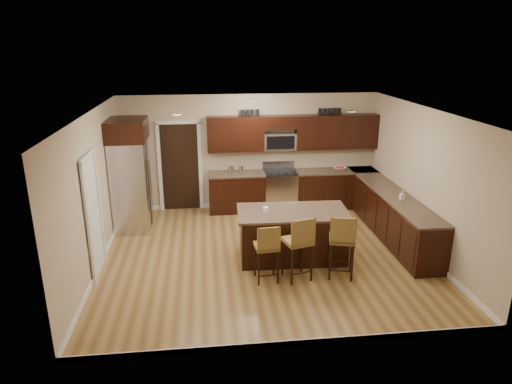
{
  "coord_description": "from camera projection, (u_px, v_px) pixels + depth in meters",
  "views": [
    {
      "loc": [
        -1.07,
        -7.73,
        3.84
      ],
      "look_at": [
        -0.13,
        0.4,
        1.13
      ],
      "focal_mm": 32.0,
      "sensor_mm": 36.0,
      "label": 1
    }
  ],
  "objects": [
    {
      "name": "stool_right",
      "position": [
        342.0,
        239.0,
        7.58
      ],
      "size": [
        0.52,
        0.52,
        1.13
      ],
      "rotation": [
        0.0,
        0.0,
        -0.25
      ],
      "color": "olive",
      "rests_on": "floor"
    },
    {
      "name": "letter_decor",
      "position": [
        290.0,
        112.0,
        10.42
      ],
      "size": [
        2.2,
        0.03,
        0.15
      ],
      "primitive_type": null,
      "color": "black",
      "rests_on": "upper_cabinets"
    },
    {
      "name": "pantry_door",
      "position": [
        93.0,
        217.0,
        7.68
      ],
      "size": [
        0.03,
        0.8,
        2.04
      ],
      "primitive_type": "cube",
      "color": "white",
      "rests_on": "floor"
    },
    {
      "name": "base_cabinets",
      "position": [
        342.0,
        203.0,
        10.04
      ],
      "size": [
        4.02,
        3.96,
        0.92
      ],
      "color": "black",
      "rests_on": "floor"
    },
    {
      "name": "stool_mid",
      "position": [
        299.0,
        241.0,
        7.5
      ],
      "size": [
        0.52,
        0.52,
        1.14
      ],
      "rotation": [
        0.0,
        0.0,
        0.27
      ],
      "color": "olive",
      "rests_on": "floor"
    },
    {
      "name": "floor_mat",
      "position": [
        309.0,
        215.0,
        10.59
      ],
      "size": [
        1.21,
        1.03,
        0.01
      ],
      "primitive_type": "cube",
      "rotation": [
        0.0,
        0.0,
        0.41
      ],
      "color": "brown",
      "rests_on": "floor"
    },
    {
      "name": "refrigerator",
      "position": [
        131.0,
        174.0,
        9.5
      ],
      "size": [
        0.79,
        1.02,
        2.35
      ],
      "color": "silver",
      "rests_on": "floor"
    },
    {
      "name": "stool_left",
      "position": [
        267.0,
        247.0,
        7.47
      ],
      "size": [
        0.41,
        0.41,
        1.02
      ],
      "rotation": [
        0.0,
        0.0,
        0.08
      ],
      "color": "olive",
      "rests_on": "floor"
    },
    {
      "name": "floor",
      "position": [
        265.0,
        255.0,
        8.61
      ],
      "size": [
        6.0,
        6.0,
        0.0
      ],
      "primitive_type": "plane",
      "color": "olive",
      "rests_on": "ground"
    },
    {
      "name": "canister_tall",
      "position": [
        231.0,
        170.0,
        10.55
      ],
      "size": [
        0.12,
        0.12,
        0.18
      ],
      "primitive_type": "cylinder",
      "color": "silver",
      "rests_on": "base_cabinets"
    },
    {
      "name": "canister_short",
      "position": [
        241.0,
        170.0,
        10.58
      ],
      "size": [
        0.11,
        0.11,
        0.17
      ],
      "primitive_type": "cylinder",
      "color": "silver",
      "rests_on": "base_cabinets"
    },
    {
      "name": "microwave",
      "position": [
        280.0,
        141.0,
        10.63
      ],
      "size": [
        0.76,
        0.31,
        0.4
      ],
      "primitive_type": "cube",
      "color": "silver",
      "rests_on": "upper_cabinets"
    },
    {
      "name": "wall_right",
      "position": [
        425.0,
        181.0,
        8.51
      ],
      "size": [
        0.0,
        5.5,
        5.5
      ],
      "primitive_type": "plane",
      "rotation": [
        1.57,
        0.0,
        -1.57
      ],
      "color": "tan",
      "rests_on": "floor"
    },
    {
      "name": "range",
      "position": [
        280.0,
        190.0,
        10.85
      ],
      "size": [
        0.76,
        0.64,
        1.11
      ],
      "color": "silver",
      "rests_on": "floor"
    },
    {
      "name": "fruit_bowl",
      "position": [
        340.0,
        169.0,
        10.85
      ],
      "size": [
        0.37,
        0.37,
        0.07
      ],
      "primitive_type": "imported",
      "rotation": [
        0.0,
        0.0,
        0.37
      ],
      "color": "silver",
      "rests_on": "base_cabinets"
    },
    {
      "name": "wall_back",
      "position": [
        250.0,
        152.0,
        10.78
      ],
      "size": [
        6.0,
        0.0,
        6.0
      ],
      "primitive_type": "plane",
      "rotation": [
        1.57,
        0.0,
        0.0
      ],
      "color": "tan",
      "rests_on": "floor"
    },
    {
      "name": "soap_bottle",
      "position": [
        402.0,
        195.0,
        8.81
      ],
      "size": [
        0.09,
        0.09,
        0.18
      ],
      "primitive_type": "imported",
      "rotation": [
        0.0,
        0.0,
        0.13
      ],
      "color": "#B2B2B2",
      "rests_on": "base_cabinets"
    },
    {
      "name": "upper_cabinets",
      "position": [
        295.0,
        132.0,
        10.58
      ],
      "size": [
        4.0,
        0.33,
        0.8
      ],
      "color": "black",
      "rests_on": "wall_back"
    },
    {
      "name": "island_jar",
      "position": [
        266.0,
        210.0,
        8.16
      ],
      "size": [
        0.1,
        0.1,
        0.1
      ],
      "primitive_type": "cylinder",
      "color": "white",
      "rests_on": "island"
    },
    {
      "name": "island",
      "position": [
        292.0,
        236.0,
        8.39
      ],
      "size": [
        2.04,
        1.13,
        0.92
      ],
      "rotation": [
        0.0,
        0.0,
        -0.04
      ],
      "color": "black",
      "rests_on": "floor"
    },
    {
      "name": "wall_left",
      "position": [
        93.0,
        193.0,
        7.86
      ],
      "size": [
        0.0,
        5.5,
        5.5
      ],
      "primitive_type": "plane",
      "rotation": [
        1.57,
        0.0,
        1.57
      ],
      "color": "tan",
      "rests_on": "floor"
    },
    {
      "name": "doorway",
      "position": [
        180.0,
        167.0,
        10.69
      ],
      "size": [
        0.85,
        0.03,
        2.06
      ],
      "primitive_type": "cube",
      "color": "black",
      "rests_on": "floor"
    },
    {
      "name": "ceiling",
      "position": [
        266.0,
        111.0,
        7.76
      ],
      "size": [
        6.0,
        6.0,
        0.0
      ],
      "primitive_type": "plane",
      "rotation": [
        3.14,
        0.0,
        0.0
      ],
      "color": "silver",
      "rests_on": "wall_back"
    }
  ]
}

